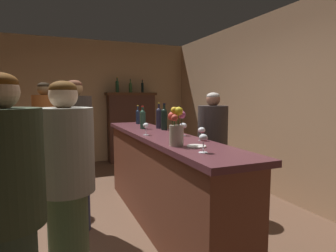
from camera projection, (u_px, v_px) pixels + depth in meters
floor at (118, 236)px, 2.98m from camera, size 9.34×9.34×0.00m
wall_back at (81, 102)px, 6.19m from camera, size 4.97×0.12×2.72m
wall_right at (298, 105)px, 3.79m from camera, size 0.12×7.30×2.72m
bar_counter at (161, 179)px, 3.20m from camera, size 0.54×3.05×1.06m
display_cabinet at (131, 125)px, 6.39m from camera, size 1.12×0.39×1.57m
wine_bottle_chardonnay at (159, 117)px, 3.68m from camera, size 0.08×0.08×0.34m
wine_bottle_merlot at (164, 118)px, 3.50m from camera, size 0.08×0.08×0.33m
wine_bottle_malbec at (138, 116)px, 4.28m from camera, size 0.06×0.06×0.29m
wine_bottle_riesling at (143, 118)px, 3.64m from camera, size 0.07×0.07×0.30m
wine_glass_front at (202, 131)px, 2.66m from camera, size 0.07×0.07×0.13m
wine_glass_mid at (203, 139)px, 2.08m from camera, size 0.07×0.07×0.14m
wine_glass_rear at (183, 127)px, 3.01m from camera, size 0.08×0.08×0.14m
wine_glass_spare at (146, 126)px, 3.04m from camera, size 0.06×0.06×0.13m
flower_arrangement at (176, 128)px, 2.37m from camera, size 0.15×0.15×0.33m
cheese_plate at (196, 146)px, 2.33m from camera, size 0.16×0.16×0.01m
display_bottle_left at (117, 86)px, 6.18m from camera, size 0.07×0.07×0.34m
display_bottle_midleft at (130, 87)px, 6.29m from camera, size 0.07×0.07×0.30m
display_bottle_center at (142, 87)px, 6.40m from camera, size 0.06×0.06×0.30m
patron_redhead at (67, 183)px, 2.01m from camera, size 0.40×0.40×1.59m
patron_in_grey at (76, 150)px, 3.02m from camera, size 0.35×0.35×1.65m
patron_in_navy at (46, 138)px, 3.76m from camera, size 0.32×0.32×1.67m
patron_by_cabinet at (7, 216)px, 1.43m from camera, size 0.38×0.38×1.60m
bartender at (212, 147)px, 3.58m from camera, size 0.38×0.38×1.53m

